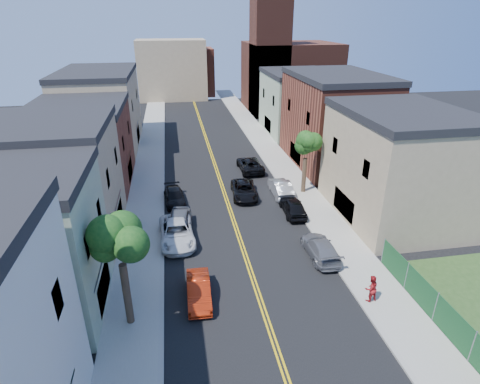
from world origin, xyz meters
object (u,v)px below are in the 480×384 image
grey_car_left (179,223)px  black_suv_lane (244,190)px  dark_car_right_far (250,164)px  white_pickup (177,232)px  black_car_left (174,197)px  red_sedan (199,291)px  silver_car_right (281,188)px  grey_car_right (321,248)px  pedestrian_right (371,288)px  black_car_right (293,207)px

grey_car_left → black_suv_lane: 8.81m
grey_car_left → dark_car_right_far: (8.53, 12.82, -0.08)m
white_pickup → black_car_left: bearing=87.9°
red_sedan → grey_car_left: bearing=97.5°
grey_car_left → silver_car_right: size_ratio=1.02×
grey_car_right → black_car_left: bearing=-45.8°
dark_car_right_far → pedestrian_right: 23.88m
silver_car_right → dark_car_right_far: bearing=-75.7°
red_sedan → dark_car_right_far: dark_car_right_far is taller
black_car_right → silver_car_right: silver_car_right is taller
grey_car_left → black_car_right: size_ratio=1.10×
grey_car_left → pedestrian_right: pedestrian_right is taller
grey_car_left → black_car_right: 10.33m
silver_car_right → dark_car_right_far: 7.35m
red_sedan → black_car_left: (-1.20, 14.42, -0.03)m
black_car_left → white_pickup: bearing=-94.8°
grey_car_left → black_suv_lane: bearing=48.5°
red_sedan → silver_car_right: silver_car_right is taller
red_sedan → black_suv_lane: 15.70m
grey_car_right → dark_car_right_far: dark_car_right_far is taller
black_suv_lane → grey_car_left: bearing=-134.0°
red_sedan → grey_car_right: (9.30, 3.33, 0.02)m
black_car_left → silver_car_right: (10.50, 0.01, 0.14)m
black_car_left → pedestrian_right: pedestrian_right is taller
grey_car_left → silver_car_right: grey_car_left is taller
pedestrian_right → dark_car_right_far: bearing=-90.8°
black_suv_lane → black_car_left: bearing=-174.0°
black_suv_lane → pedestrian_right: (4.88, -16.77, 0.35)m
grey_car_right → silver_car_right: 11.11m
black_car_right → dark_car_right_far: bearing=-79.3°
grey_car_right → dark_car_right_far: (-1.70, 18.26, 0.05)m
red_sedan → pedestrian_right: (10.50, -2.11, 0.37)m
grey_car_right → pedestrian_right: 5.58m
black_car_left → black_suv_lane: bearing=-3.1°
grey_car_left → pedestrian_right: size_ratio=2.70×
grey_car_right → black_suv_lane: size_ratio=0.95×
grey_car_left → silver_car_right: bearing=35.5°
dark_car_right_far → silver_car_right: bearing=102.0°
red_sedan → black_car_right: black_car_right is taller
grey_car_left → black_suv_lane: grey_car_left is taller
red_sedan → grey_car_right: grey_car_right is taller
silver_car_right → white_pickup: bearing=35.1°
grey_car_right → red_sedan: bearing=20.5°
silver_car_right → black_suv_lane: silver_car_right is taller
red_sedan → black_car_right: bearing=49.2°
black_car_right → silver_car_right: size_ratio=0.92×
grey_car_right → pedestrian_right: (1.20, -5.43, 0.35)m
white_pickup → silver_car_right: white_pickup is taller
pedestrian_right → black_car_left: bearing=-62.5°
grey_car_left → pedestrian_right: (11.43, -10.87, 0.22)m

